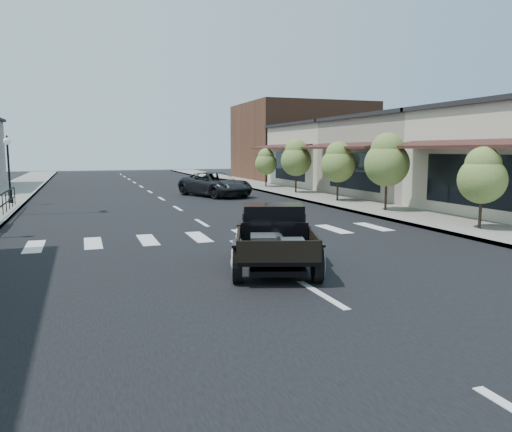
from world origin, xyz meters
name	(u,v)px	position (x,y,z in m)	size (l,w,h in m)	color
ground	(266,262)	(0.00, 0.00, 0.00)	(120.00, 120.00, 0.00)	black
road	(167,202)	(0.00, 15.00, 0.01)	(14.00, 80.00, 0.02)	black
road_markings	(186,214)	(0.00, 10.00, 0.00)	(12.00, 60.00, 0.06)	silver
sidewalk_right	(313,196)	(8.50, 15.00, 0.07)	(3.00, 80.00, 0.15)	gray
storefront_mid	(429,159)	(15.00, 13.00, 2.25)	(10.00, 9.00, 4.50)	#A69B8B
storefront_far	(351,157)	(15.00, 22.00, 2.25)	(10.00, 9.00, 4.50)	beige
far_building_right	(302,142)	(15.50, 32.00, 3.50)	(11.00, 10.00, 7.00)	brown
lamp_post_c	(9,169)	(-7.60, 16.00, 1.82)	(0.36, 0.36, 3.35)	black
small_tree_a	(482,189)	(8.30, 1.79, 1.46)	(1.57, 1.57, 2.62)	olive
small_tree_b	(387,173)	(8.30, 7.29, 1.77)	(1.94, 1.94, 3.23)	olive
small_tree_c	(338,172)	(8.30, 11.66, 1.62)	(1.76, 1.76, 2.94)	olive
small_tree_d	(296,167)	(8.30, 16.99, 1.73)	(1.89, 1.89, 3.15)	olive
small_tree_e	(266,168)	(8.30, 22.31, 1.46)	(1.58, 1.58, 2.63)	olive
hotrod_pickup	(274,235)	(0.01, -0.45, 0.76)	(2.03, 4.36, 1.51)	black
second_car	(215,185)	(3.27, 17.44, 0.72)	(2.38, 5.17, 1.44)	black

